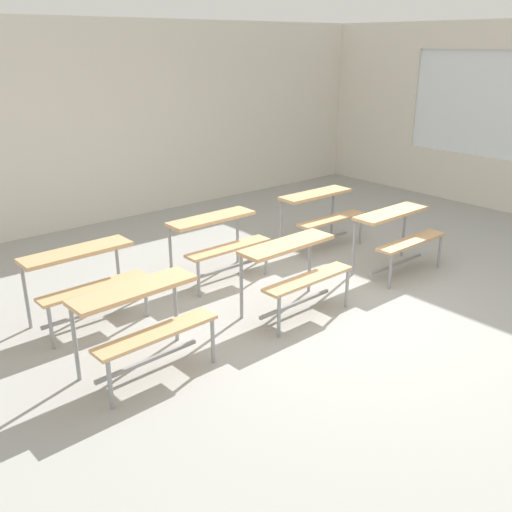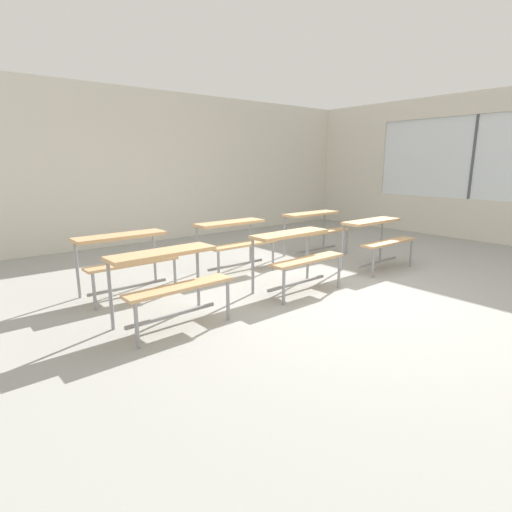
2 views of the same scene
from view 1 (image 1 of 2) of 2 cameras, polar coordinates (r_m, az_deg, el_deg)
The scene contains 8 objects.
ground at distance 6.12m, azimuth 7.43°, elevation -5.49°, with size 10.00×9.00×0.05m, color #9E9E99.
wall_back at distance 9.21m, azimuth -13.60°, elevation 12.94°, with size 10.00×0.12×3.00m, color silver.
desk_bench_r0c0 at distance 4.83m, azimuth -11.39°, elevation -5.45°, with size 1.13×0.64×0.74m.
desk_bench_r0c1 at distance 5.79m, azimuth 3.88°, elevation -0.57°, with size 1.12×0.62×0.74m.
desk_bench_r0c2 at distance 7.06m, azimuth 14.07°, elevation 2.81°, with size 1.11×0.60×0.74m.
desk_bench_r1c0 at distance 5.83m, azimuth -16.99°, elevation -1.31°, with size 1.12×0.62×0.74m.
desk_bench_r1c1 at distance 6.65m, azimuth -3.90°, elevation 2.30°, with size 1.11×0.60×0.74m.
desk_bench_r1c2 at distance 7.76m, azimuth 6.55°, elevation 4.93°, with size 1.11×0.61×0.74m.
Camera 1 is at (-4.11, -3.66, 2.66)m, focal length 39.76 mm.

